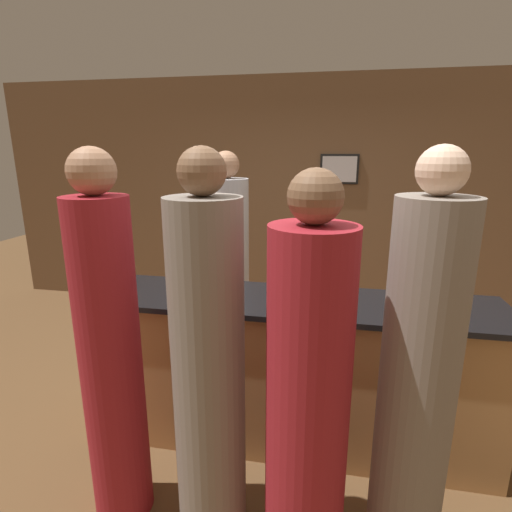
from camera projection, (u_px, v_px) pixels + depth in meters
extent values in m
plane|color=brown|center=(289.00, 437.00, 2.82)|extent=(14.00, 14.00, 0.00)
cube|color=brown|center=(313.00, 199.00, 4.79)|extent=(8.00, 0.06, 2.80)
cube|color=black|center=(339.00, 169.00, 4.61)|extent=(0.44, 0.02, 0.34)
cube|color=silver|center=(339.00, 169.00, 4.60)|extent=(0.39, 0.00, 0.29)
cube|color=#B27F4C|center=(291.00, 374.00, 2.69)|extent=(2.59, 0.55, 1.00)
cube|color=black|center=(293.00, 302.00, 2.56)|extent=(2.65, 0.61, 0.04)
cylinder|color=#B2B2B7|center=(228.00, 279.00, 3.49)|extent=(0.37, 0.37, 1.73)
sphere|color=#A37556|center=(226.00, 165.00, 3.24)|extent=(0.22, 0.22, 0.22)
cylinder|color=maroon|center=(308.00, 406.00, 1.81)|extent=(0.38, 0.38, 1.67)
sphere|color=brown|center=(315.00, 197.00, 1.57)|extent=(0.23, 0.23, 0.23)
cylinder|color=maroon|center=(112.00, 367.00, 2.05)|extent=(0.31, 0.31, 1.75)
sphere|color=#A37556|center=(92.00, 171.00, 1.80)|extent=(0.22, 0.22, 0.22)
cylinder|color=gray|center=(209.00, 378.00, 1.94)|extent=(0.35, 0.35, 1.76)
sphere|color=brown|center=(202.00, 171.00, 1.69)|extent=(0.21, 0.21, 0.21)
cylinder|color=gray|center=(416.00, 392.00, 1.81)|extent=(0.34, 0.34, 1.78)
sphere|color=beige|center=(442.00, 170.00, 1.56)|extent=(0.20, 0.20, 0.20)
cylinder|color=#19381E|center=(426.00, 291.00, 2.36)|extent=(0.07, 0.07, 0.24)
cylinder|color=#19381E|center=(429.00, 265.00, 2.32)|extent=(0.03, 0.03, 0.08)
cylinder|color=silver|center=(203.00, 295.00, 2.62)|extent=(0.05, 0.05, 0.00)
cylinder|color=silver|center=(203.00, 289.00, 2.61)|extent=(0.01, 0.01, 0.09)
cone|color=silver|center=(202.00, 277.00, 2.59)|extent=(0.07, 0.07, 0.07)
cylinder|color=silver|center=(317.00, 306.00, 2.44)|extent=(0.05, 0.05, 0.00)
cylinder|color=silver|center=(317.00, 299.00, 2.43)|extent=(0.01, 0.01, 0.09)
cone|color=silver|center=(318.00, 287.00, 2.41)|extent=(0.06, 0.06, 0.07)
cylinder|color=silver|center=(182.00, 291.00, 2.70)|extent=(0.05, 0.05, 0.00)
cylinder|color=silver|center=(181.00, 284.00, 2.69)|extent=(0.01, 0.01, 0.10)
cone|color=silver|center=(181.00, 271.00, 2.67)|extent=(0.06, 0.06, 0.08)
cylinder|color=silver|center=(324.00, 314.00, 2.32)|extent=(0.05, 0.05, 0.00)
cylinder|color=silver|center=(324.00, 306.00, 2.31)|extent=(0.01, 0.01, 0.09)
cone|color=silver|center=(325.00, 292.00, 2.29)|extent=(0.06, 0.06, 0.08)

